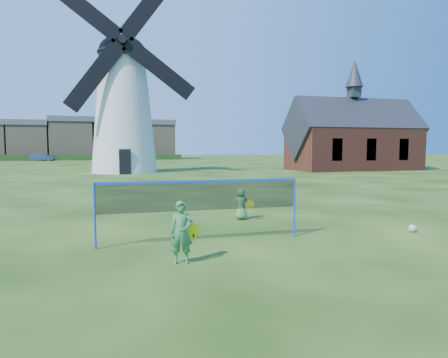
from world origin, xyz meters
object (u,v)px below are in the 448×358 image
object	(u,v)px
windmill	(124,105)
play_ball	(412,228)
badminton_net	(201,197)
player_girl	(182,232)
chapel	(353,139)
player_boy	(241,204)
car_right	(42,157)

from	to	relation	value
windmill	play_ball	xyz separation A→B (m)	(7.42, -28.81, -6.23)
windmill	play_ball	size ratio (longest dim) A/B	81.85
windmill	badminton_net	distance (m)	28.92
player_girl	play_ball	bearing A→B (deg)	23.31
play_ball	chapel	bearing A→B (deg)	59.58
badminton_net	player_girl	size ratio (longest dim) A/B	3.95
chapel	windmill	bearing A→B (deg)	176.14
player_boy	play_ball	bearing A→B (deg)	154.38
chapel	car_right	size ratio (longest dim) A/B	3.55
player_girl	car_right	size ratio (longest dim) A/B	0.34
windmill	play_ball	distance (m)	30.39
badminton_net	play_ball	bearing A→B (deg)	-3.89
car_right	player_girl	bearing A→B (deg)	-173.36
player_girl	chapel	bearing A→B (deg)	64.42
chapel	badminton_net	world-z (taller)	chapel
player_girl	car_right	world-z (taller)	player_girl
windmill	car_right	xyz separation A→B (m)	(-13.81, 36.37, -5.72)
badminton_net	player_boy	world-z (taller)	badminton_net
badminton_net	player_girl	xyz separation A→B (m)	(-0.74, -1.62, -0.50)
player_girl	player_boy	xyz separation A→B (m)	(2.62, 4.27, -0.13)
windmill	player_girl	bearing A→B (deg)	-88.49
windmill	player_girl	distance (m)	30.57
car_right	play_ball	bearing A→B (deg)	-167.72
windmill	chapel	size ratio (longest dim) A/B	1.33
chapel	car_right	distance (m)	53.22
chapel	player_girl	xyz separation A→B (m)	(-22.61, -28.44, -2.58)
chapel	player_boy	distance (m)	31.49
player_boy	play_ball	world-z (taller)	player_boy
car_right	player_boy	bearing A→B (deg)	-170.27
player_boy	player_girl	bearing A→B (deg)	70.15
player_boy	car_right	size ratio (longest dim) A/B	0.27
play_ball	car_right	distance (m)	68.55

